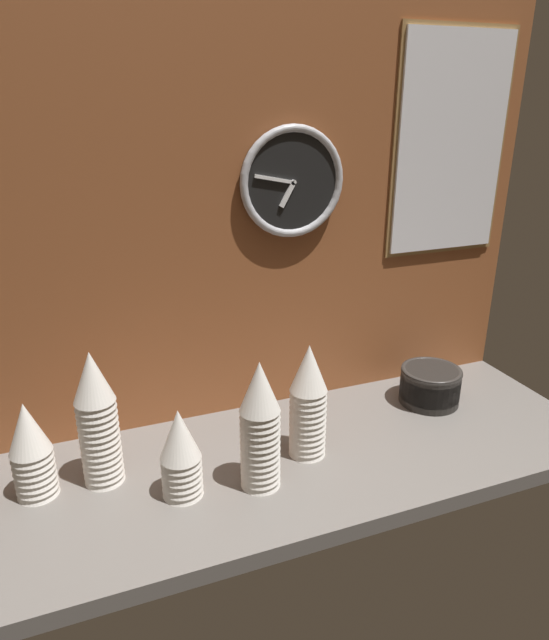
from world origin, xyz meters
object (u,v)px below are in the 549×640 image
(cup_stack_center, at_px, (260,425))
(cup_stack_center_left, at_px, (181,453))
(wall_clock, at_px, (292,182))
(menu_board, at_px, (451,145))
(cup_stack_left, at_px, (97,419))
(cup_stack_center_right, at_px, (308,401))
(bowl_stack_far_right, at_px, (430,384))
(cup_stack_far_left, at_px, (31,450))

(cup_stack_center, xyz_separation_m, cup_stack_center_left, (-0.17, 0.03, -0.05))
(cup_stack_center, height_order, wall_clock, wall_clock)
(menu_board, bearing_deg, cup_stack_left, -169.32)
(cup_stack_center_right, height_order, menu_board, menu_board)
(cup_stack_center, distance_m, cup_stack_left, 0.35)
(bowl_stack_far_right, bearing_deg, cup_stack_center, -162.98)
(cup_stack_far_left, xyz_separation_m, wall_clock, (0.67, 0.18, 0.50))
(cup_stack_center_right, bearing_deg, cup_stack_center, -154.08)
(cup_stack_center, relative_size, cup_stack_left, 0.95)
(cup_stack_center_right, height_order, bowl_stack_far_right, cup_stack_center_right)
(cup_stack_center, height_order, cup_stack_center_left, cup_stack_center)
(cup_stack_far_left, distance_m, bowl_stack_far_right, 1.04)
(cup_stack_left, height_order, wall_clock, wall_clock)
(cup_stack_center_right, relative_size, wall_clock, 1.05)
(cup_stack_center_right, bearing_deg, wall_clock, 76.77)
(wall_clock, distance_m, menu_board, 0.47)
(cup_stack_center_right, bearing_deg, cup_stack_left, 171.47)
(cup_stack_left, height_order, cup_stack_far_left, cup_stack_left)
(cup_stack_center_right, bearing_deg, menu_board, 26.12)
(cup_stack_center_left, bearing_deg, bowl_stack_far_right, 11.14)
(cup_stack_center_left, bearing_deg, cup_stack_center, -9.72)
(cup_stack_center_right, bearing_deg, bowl_stack_far_right, 13.74)
(cup_stack_left, bearing_deg, bowl_stack_far_right, 2.15)
(cup_stack_far_left, xyz_separation_m, menu_board, (1.14, 0.19, 0.57))
(cup_stack_left, bearing_deg, cup_stack_center, -23.56)
(cup_stack_center_left, xyz_separation_m, menu_board, (0.84, 0.30, 0.58))
(cup_stack_left, xyz_separation_m, cup_stack_far_left, (-0.14, 0.00, -0.05))
(cup_stack_far_left, distance_m, menu_board, 1.29)
(cup_stack_center, relative_size, wall_clock, 1.11)
(cup_stack_center_left, distance_m, cup_stack_center_right, 0.32)
(menu_board, bearing_deg, cup_stack_center_right, -153.88)
(cup_stack_left, xyz_separation_m, menu_board, (1.00, 0.19, 0.53))
(cup_stack_far_left, bearing_deg, bowl_stack_far_right, 1.74)
(menu_board, bearing_deg, cup_stack_center, -153.92)
(cup_stack_center, bearing_deg, cup_stack_center_right, 25.92)
(bowl_stack_far_right, bearing_deg, wall_clock, 158.40)
(cup_stack_center, height_order, menu_board, menu_board)
(cup_stack_far_left, relative_size, wall_clock, 0.82)
(wall_clock, bearing_deg, cup_stack_center, -122.55)
(bowl_stack_far_right, relative_size, menu_board, 0.28)
(cup_stack_left, relative_size, cup_stack_center_right, 1.11)
(cup_stack_center_left, relative_size, menu_board, 0.35)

